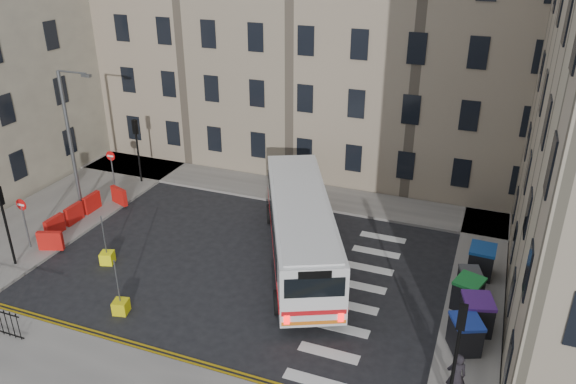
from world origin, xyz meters
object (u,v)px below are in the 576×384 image
Objects in this scene: wheelie_bin_d at (469,281)px; wheelie_bin_a at (465,334)px; wheelie_bin_c at (468,293)px; bollard_chevron at (121,307)px; bus at (301,226)px; wheelie_bin_e at (481,261)px; wheelie_bin_b at (476,314)px; streetlamp at (70,140)px; bollard_yellow at (107,258)px; pedestrian at (456,376)px.

wheelie_bin_a is at bearing -104.65° from wheelie_bin_d.
bollard_chevron is (-13.65, -5.52, -0.54)m from wheelie_bin_c.
wheelie_bin_e is at bearing -14.75° from bus.
wheelie_bin_b is at bearing -42.59° from bus.
wheelie_bin_d is at bearing -100.93° from wheelie_bin_e.
wheelie_bin_a is (21.80, -4.45, -3.50)m from streetlamp.
bus is 8.93m from bollard_chevron.
bollard_chevron is at bearing -179.84° from wheelie_bin_b.
streetlamp is 13.57× the size of bollard_chevron.
wheelie_bin_a is at bearing -1.03° from bollard_yellow.
wheelie_bin_d is at bearing -1.36° from streetlamp.
wheelie_bin_d is (-0.02, 1.14, -0.12)m from wheelie_bin_c.
streetlamp reaches higher than bollard_yellow.
streetlamp is 7.64m from bollard_yellow.
streetlamp is 11.48m from bollard_chevron.
wheelie_bin_a is 0.98× the size of wheelie_bin_b.
wheelie_bin_a is at bearing -11.53° from streetlamp.
bus is at bearing 50.08° from bollard_chevron.
streetlamp is 5.42× the size of wheelie_bin_c.
wheelie_bin_b is (0.31, 1.37, 0.05)m from wheelie_bin_a.
bollard_chevron is at bearing -41.87° from streetlamp.
wheelie_bin_c is at bearing -4.37° from streetlamp.
pedestrian is at bearing -71.81° from wheelie_bin_c.
wheelie_bin_a is 5.57m from wheelie_bin_e.
streetlamp is 22.31m from wheelie_bin_e.
wheelie_bin_c is 1.03× the size of wheelie_bin_e.
bollard_yellow is (-16.73, 2.95, -0.77)m from pedestrian.
bus is 7.57× the size of wheelie_bin_a.
wheelie_bin_d is 2.07× the size of bollard_yellow.
bus reaches higher than bollard_yellow.
wheelie_bin_c is 16.86m from bollard_yellow.
wheelie_bin_d is at bearing 26.03° from bollard_chevron.
pedestrian is 13.73m from bollard_chevron.
wheelie_bin_a is 14.07m from bollard_chevron.
bus is 9.55m from bollard_yellow.
streetlamp is 22.00m from wheelie_bin_c.
bollard_yellow is at bearing -39.75° from streetlamp.
bus is 8.07m from wheelie_bin_d.
wheelie_bin_c is at bearing 8.49° from bollard_yellow.
wheelie_bin_c is 14.74m from bollard_chevron.
bollard_chevron is (-14.10, -4.09, -0.59)m from wheelie_bin_b.
bus is 7.45× the size of wheelie_bin_b.
streetlamp is 13.87m from bus.
wheelie_bin_d is (21.63, -0.51, -3.61)m from streetlamp.
bollard_chevron is at bearing 166.96° from wheelie_bin_a.
wheelie_bin_e is at bearing 75.29° from wheelie_bin_b.
wheelie_bin_b is 14.70m from bollard_chevron.
wheelie_bin_c is (21.65, -1.66, -3.50)m from streetlamp.
streetlamp is 13.57× the size of bollard_yellow.
wheelie_bin_b is 0.86× the size of pedestrian.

